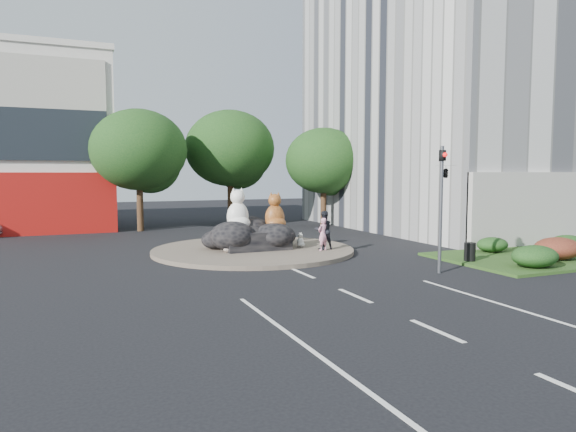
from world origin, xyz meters
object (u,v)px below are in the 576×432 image
at_px(cat_white, 238,209).
at_px(kitten_white, 300,240).
at_px(pedestrian_pink, 323,234).
at_px(cat_tabby, 275,211).
at_px(kitten_calico, 227,243).
at_px(pedestrian_dark, 324,230).
at_px(litter_bin, 470,252).

relative_size(cat_white, kitten_white, 2.84).
distance_m(kitten_white, pedestrian_pink, 1.61).
xyz_separation_m(cat_tabby, pedestrian_pink, (1.79, -1.81, -1.06)).
bearing_deg(kitten_calico, kitten_white, 35.77).
distance_m(cat_white, kitten_white, 3.54).
distance_m(kitten_calico, pedestrian_pink, 4.62).
height_order(cat_white, pedestrian_dark, cat_white).
bearing_deg(kitten_white, pedestrian_pink, -96.32).
xyz_separation_m(cat_tabby, pedestrian_dark, (1.98, -1.52, -0.91)).
relative_size(cat_tabby, kitten_white, 2.54).
xyz_separation_m(kitten_calico, litter_bin, (9.21, -5.99, -0.11)).
height_order(cat_tabby, kitten_white, cat_tabby).
bearing_deg(cat_white, kitten_white, -18.81).
bearing_deg(litter_bin, pedestrian_pink, 134.89).
height_order(cat_white, kitten_calico, cat_white).
relative_size(cat_tabby, pedestrian_pink, 1.20).
distance_m(kitten_calico, pedestrian_dark, 4.75).
bearing_deg(pedestrian_pink, kitten_white, -90.54).
bearing_deg(pedestrian_dark, litter_bin, 135.10).
height_order(kitten_calico, litter_bin, kitten_calico).
bearing_deg(cat_white, cat_tabby, -17.88).
relative_size(cat_white, kitten_calico, 2.45).
bearing_deg(cat_tabby, pedestrian_pink, -42.04).
bearing_deg(pedestrian_pink, litter_bin, 114.35).
bearing_deg(litter_bin, cat_tabby, 134.85).
height_order(cat_white, pedestrian_pink, cat_white).
bearing_deg(cat_tabby, pedestrian_dark, -34.33).
bearing_deg(cat_tabby, kitten_calico, -163.97).
distance_m(cat_tabby, kitten_calico, 3.06).
bearing_deg(cat_white, pedestrian_dark, -31.98).
xyz_separation_m(pedestrian_dark, litter_bin, (4.58, -5.07, -0.63)).
bearing_deg(litter_bin, kitten_white, 130.29).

